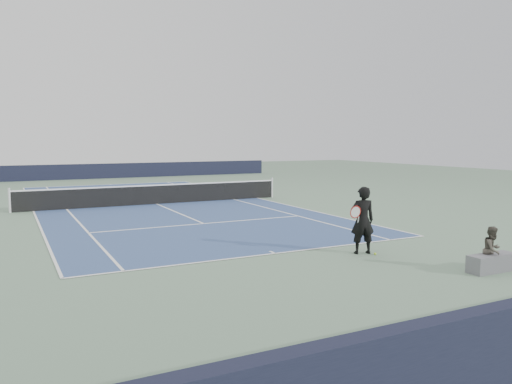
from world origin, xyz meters
name	(u,v)px	position (x,y,z in m)	size (l,w,h in m)	color
ground	(157,204)	(0.00, 0.00, 0.00)	(80.00, 80.00, 0.00)	slate
court_surface	(157,204)	(0.00, 0.00, 0.01)	(10.97, 23.77, 0.01)	#324A78
tennis_net	(156,194)	(0.00, 0.00, 0.50)	(12.90, 0.10, 1.07)	silver
windscreen_far	(95,171)	(0.00, 17.88, 0.60)	(30.00, 0.25, 1.20)	black
tennis_player	(362,220)	(2.15, -12.91, 0.93)	(0.86, 0.68, 1.86)	black
tennis_ball	(375,254)	(2.37, -13.22, 0.03)	(0.07, 0.07, 0.07)	#BCE12E
spectator_bench	(492,256)	(3.71, -15.81, 0.38)	(1.35, 0.63, 1.12)	slate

